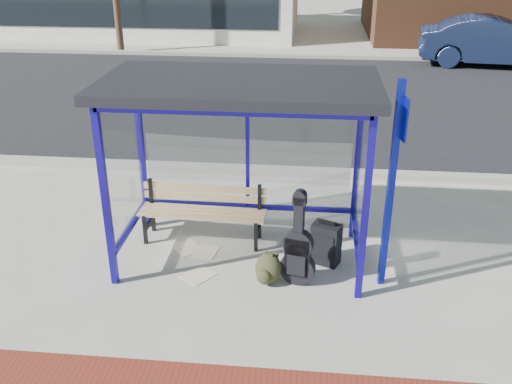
# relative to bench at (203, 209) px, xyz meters

# --- Properties ---
(ground) EXTENTS (120.00, 120.00, 0.00)m
(ground) POSITION_rel_bench_xyz_m (0.60, -0.46, -0.47)
(ground) COLOR #B2ADA0
(ground) RESTS_ON ground
(curb_near) EXTENTS (60.00, 0.25, 0.12)m
(curb_near) POSITION_rel_bench_xyz_m (0.60, 2.44, -0.41)
(curb_near) COLOR gray
(curb_near) RESTS_ON ground
(street_asphalt) EXTENTS (60.00, 10.00, 0.00)m
(street_asphalt) POSITION_rel_bench_xyz_m (0.60, 7.54, -0.47)
(street_asphalt) COLOR black
(street_asphalt) RESTS_ON ground
(curb_far) EXTENTS (60.00, 0.25, 0.12)m
(curb_far) POSITION_rel_bench_xyz_m (0.60, 12.64, -0.41)
(curb_far) COLOR gray
(curb_far) RESTS_ON ground
(far_sidewalk) EXTENTS (60.00, 4.00, 0.01)m
(far_sidewalk) POSITION_rel_bench_xyz_m (0.60, 14.54, -0.46)
(far_sidewalk) COLOR #B2ADA0
(far_sidewalk) RESTS_ON ground
(bus_shelter) EXTENTS (3.30, 1.80, 2.42)m
(bus_shelter) POSITION_rel_bench_xyz_m (0.60, -0.39, 1.60)
(bus_shelter) COLOR #150C86
(bus_shelter) RESTS_ON ground
(bench) EXTENTS (1.77, 0.49, 0.83)m
(bench) POSITION_rel_bench_xyz_m (0.00, 0.00, 0.00)
(bench) COLOR black
(bench) RESTS_ON ground
(guitar_bag) EXTENTS (0.45, 0.22, 1.20)m
(guitar_bag) POSITION_rel_bench_xyz_m (1.36, -0.99, -0.03)
(guitar_bag) COLOR black
(guitar_bag) RESTS_ON ground
(suitcase) EXTENTS (0.42, 0.35, 0.63)m
(suitcase) POSITION_rel_bench_xyz_m (1.71, -0.49, -0.18)
(suitcase) COLOR black
(suitcase) RESTS_ON ground
(backpack) EXTENTS (0.40, 0.38, 0.40)m
(backpack) POSITION_rel_bench_xyz_m (0.99, -1.03, -0.28)
(backpack) COLOR #292A17
(backpack) RESTS_ON ground
(sign_post) EXTENTS (0.13, 0.32, 2.58)m
(sign_post) POSITION_rel_bench_xyz_m (2.41, -0.88, 0.98)
(sign_post) COLOR #0C148B
(sign_post) RESTS_ON ground
(newspaper_a) EXTENTS (0.50, 0.51, 0.01)m
(newspaper_a) POSITION_rel_bench_xyz_m (-0.18, -0.29, -0.47)
(newspaper_a) COLOR white
(newspaper_a) RESTS_ON ground
(newspaper_b) EXTENTS (0.48, 0.50, 0.01)m
(newspaper_b) POSITION_rel_bench_xyz_m (0.10, -0.96, -0.47)
(newspaper_b) COLOR white
(newspaper_b) RESTS_ON ground
(newspaper_c) EXTENTS (0.35, 0.42, 0.01)m
(newspaper_c) POSITION_rel_bench_xyz_m (0.09, -0.39, -0.47)
(newspaper_c) COLOR white
(newspaper_c) RESTS_ON ground
(parked_car) EXTENTS (4.77, 2.16, 1.52)m
(parked_car) POSITION_rel_bench_xyz_m (7.12, 12.01, 0.29)
(parked_car) COLOR #16203F
(parked_car) RESTS_ON ground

